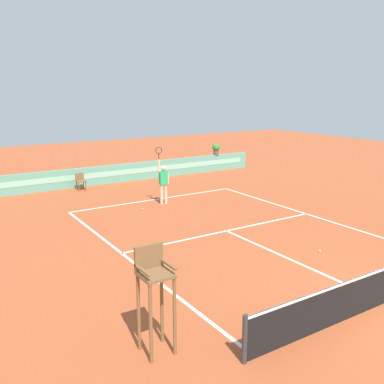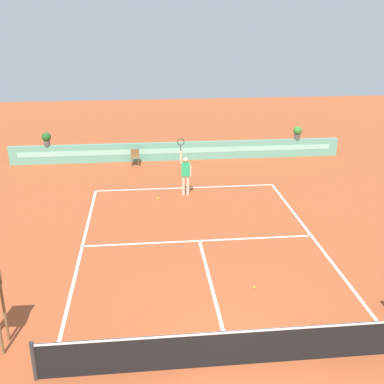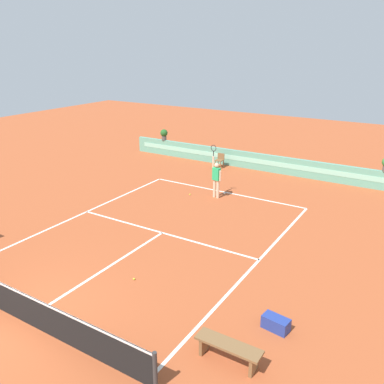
% 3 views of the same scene
% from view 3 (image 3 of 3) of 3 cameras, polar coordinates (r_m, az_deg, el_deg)
% --- Properties ---
extents(ground_plane, '(60.00, 60.00, 0.00)m').
position_cam_3_polar(ground_plane, '(15.86, -5.05, -6.26)').
color(ground_plane, '#A84C28').
extents(court_lines, '(8.32, 11.94, 0.01)m').
position_cam_3_polar(court_lines, '(16.38, -3.56, -5.31)').
color(court_lines, white).
rests_on(court_lines, ground).
extents(net, '(8.92, 0.10, 1.00)m').
position_cam_3_polar(net, '(12.02, -22.91, -14.40)').
color(net, '#333333').
rests_on(net, ground).
extents(back_wall_barrier, '(18.00, 0.21, 1.00)m').
position_cam_3_polar(back_wall_barrier, '(24.26, 9.65, 4.16)').
color(back_wall_barrier, '#60A88E').
rests_on(back_wall_barrier, ground).
extents(ball_kid_chair, '(0.44, 0.44, 0.85)m').
position_cam_3_polar(ball_kid_chair, '(24.56, 3.94, 4.54)').
color(ball_kid_chair, brown).
rests_on(ball_kid_chair, ground).
extents(bench_courtside, '(1.60, 0.44, 0.51)m').
position_cam_3_polar(bench_courtside, '(10.10, 5.14, -21.01)').
color(bench_courtside, brown).
rests_on(bench_courtside, ground).
extents(gear_bag, '(0.74, 0.45, 0.36)m').
position_cam_3_polar(gear_bag, '(11.28, 11.68, -17.61)').
color(gear_bag, navy).
rests_on(gear_bag, ground).
extents(tennis_player, '(0.62, 0.27, 2.58)m').
position_cam_3_polar(tennis_player, '(19.43, 3.43, 2.13)').
color(tennis_player, beige).
rests_on(tennis_player, ground).
extents(tennis_ball_near_baseline, '(0.07, 0.07, 0.07)m').
position_cam_3_polar(tennis_ball_near_baseline, '(20.04, -0.29, -0.34)').
color(tennis_ball_near_baseline, '#CCE033').
rests_on(tennis_ball_near_baseline, ground).
extents(tennis_ball_mid_court, '(0.07, 0.07, 0.07)m').
position_cam_3_polar(tennis_ball_mid_court, '(13.22, -8.15, -11.99)').
color(tennis_ball_mid_court, '#CCE033').
rests_on(tennis_ball_mid_court, ground).
extents(potted_plant_far_left, '(0.48, 0.48, 0.72)m').
position_cam_3_polar(potted_plant_far_left, '(27.30, -3.95, 8.13)').
color(potted_plant_far_left, '#514C47').
rests_on(potted_plant_far_left, back_wall_barrier).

